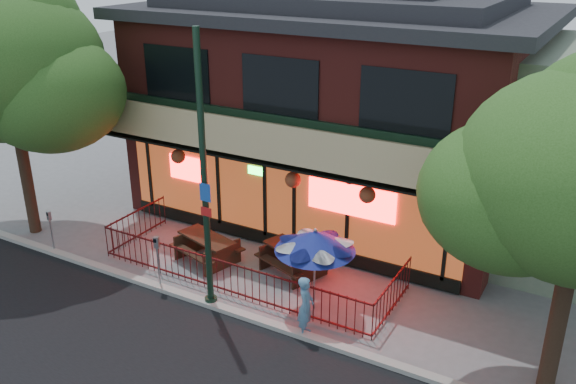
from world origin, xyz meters
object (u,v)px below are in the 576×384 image
Objects in this scene: parking_meter_far at (50,225)px; street_light at (205,192)px; picnic_table_left at (207,245)px; pedestrian at (306,306)px; parking_meter_near at (157,254)px; picnic_table_right at (293,256)px; street_tree_left at (8,54)px; patio_umbrella at (315,241)px.

street_light is at bearing -0.03° from parking_meter_far.
picnic_table_left is at bearing 128.48° from street_light.
parking_meter_near is at bearing 73.22° from pedestrian.
street_tree_left is at bearing -168.78° from picnic_table_right.
picnic_table_right is 3.73m from parking_meter_near.
pedestrian reaches higher than parking_meter_near.
parking_meter_near is (-1.70, 0.00, -2.12)m from street_light.
street_light is 7.91m from street_tree_left.
parking_meter_far is at bearing -172.39° from patio_umbrella.
parking_meter_near is (-4.43, -0.05, 0.26)m from pedestrian.
street_light is 3.62m from pedestrian.
street_light is at bearing -6.04° from street_tree_left.
parking_meter_near is at bearing -0.00° from parking_meter_far.
street_tree_left is 10.56m from patio_umbrella.
picnic_table_right is at bearing 17.29° from pedestrian.
street_light is at bearing -51.52° from picnic_table_left.
parking_meter_near is at bearing -97.25° from picnic_table_left.
parking_meter_far is (-4.12, 0.00, -0.12)m from parking_meter_near.
picnic_table_right is (8.51, 1.69, -5.16)m from street_tree_left.
parking_meter_near is 1.13× the size of parking_meter_far.
picnic_table_left is at bearing 22.88° from parking_meter_far.
street_light is at bearing -0.09° from parking_meter_near.
picnic_table_left is 4.57m from pedestrian.
street_tree_left reaches higher than picnic_table_right.
street_tree_left is 3.53× the size of patio_umbrella.
street_tree_left reaches higher than parking_meter_far.
street_tree_left is 6.01× the size of parking_meter_far.
street_tree_left is at bearing 172.23° from parking_meter_near.
parking_meter_far is (-8.55, -0.05, 0.14)m from pedestrian.
picnic_table_left is 1.92m from parking_meter_near.
pedestrian is 8.55m from parking_meter_far.
pedestrian is (10.19, -0.74, -4.90)m from street_tree_left.
street_tree_left is 3.80× the size of picnic_table_left.
patio_umbrella is (1.37, -1.37, 1.44)m from picnic_table_right.
street_tree_left is at bearing 68.44° from pedestrian.
parking_meter_near is at bearing -7.77° from street_tree_left.
street_tree_left is at bearing 173.96° from street_light.
patio_umbrella is 1.50× the size of parking_meter_near.
street_tree_left is (-7.46, 0.79, 2.52)m from street_light.
picnic_table_left is (-1.46, 1.84, -2.64)m from street_light.
street_light reaches higher than parking_meter_far.
street_light reaches higher than picnic_table_right.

